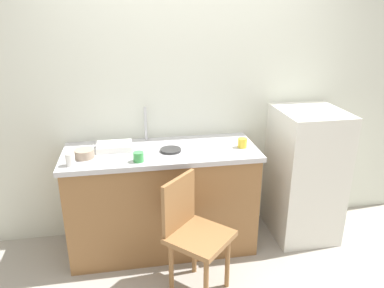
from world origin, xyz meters
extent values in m
cube|color=silver|center=(0.00, 1.00, 1.27)|extent=(4.80, 0.10, 2.54)
cube|color=olive|center=(-0.27, 0.65, 0.44)|extent=(1.54, 0.60, 0.88)
cube|color=#B7B7BC|center=(-0.27, 0.65, 0.90)|extent=(1.58, 0.64, 0.04)
cylinder|color=#B7B7BC|center=(-0.37, 0.90, 1.07)|extent=(0.02, 0.02, 0.30)
cube|color=silver|center=(1.03, 0.64, 0.59)|extent=(0.55, 0.61, 1.19)
cylinder|color=olive|center=(-0.06, -0.18, 0.23)|extent=(0.04, 0.04, 0.45)
cylinder|color=olive|center=(0.15, 0.03, 0.23)|extent=(0.04, 0.04, 0.45)
cylinder|color=olive|center=(-0.27, 0.03, 0.23)|extent=(0.04, 0.04, 0.45)
cylinder|color=olive|center=(-0.06, 0.24, 0.23)|extent=(0.04, 0.04, 0.45)
cube|color=olive|center=(-0.06, 0.03, 0.47)|extent=(0.57, 0.57, 0.04)
cube|color=olive|center=(-0.19, 0.16, 0.69)|extent=(0.27, 0.28, 0.40)
cube|color=white|center=(-0.64, 0.72, 0.94)|extent=(0.28, 0.20, 0.05)
cylinder|color=gray|center=(-0.86, 0.58, 0.95)|extent=(0.15, 0.15, 0.07)
cylinder|color=#2D2D2D|center=(-0.19, 0.60, 0.93)|extent=(0.17, 0.17, 0.02)
cylinder|color=yellow|center=(0.41, 0.58, 0.96)|extent=(0.08, 0.08, 0.08)
cylinder|color=white|center=(-0.95, 0.44, 0.97)|extent=(0.07, 0.07, 0.09)
cylinder|color=green|center=(-0.45, 0.43, 0.95)|extent=(0.08, 0.08, 0.07)
camera|label=1|loc=(-0.50, -2.16, 2.02)|focal=34.50mm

